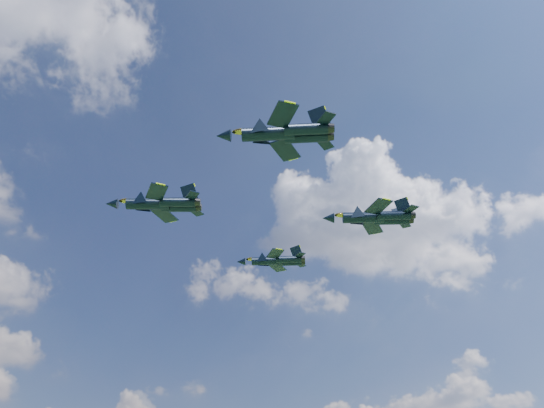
{
  "coord_description": "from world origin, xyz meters",
  "views": [
    {
      "loc": [
        -40.86,
        -53.21,
        22.08
      ],
      "look_at": [
        5.15,
        3.99,
        65.34
      ],
      "focal_mm": 35.0,
      "sensor_mm": 36.0,
      "label": 1
    }
  ],
  "objects": [
    {
      "name": "jet_left",
      "position": [
        -6.76,
        -9.18,
        65.73
      ],
      "size": [
        14.83,
        14.14,
        3.94
      ],
      "rotation": [
        0.0,
        0.0,
        0.83
      ],
      "color": "black"
    },
    {
      "name": "jet_lead",
      "position": [
        -10.67,
        17.18,
        65.66
      ],
      "size": [
        15.16,
        13.3,
        3.9
      ],
      "rotation": [
        0.0,
        0.0,
        0.9
      ],
      "color": "black"
    },
    {
      "name": "jet_slot",
      "position": [
        16.75,
        -4.15,
        63.42
      ],
      "size": [
        14.14,
        12.97,
        3.7
      ],
      "rotation": [
        0.0,
        0.0,
        0.86
      ],
      "color": "black"
    },
    {
      "name": "jet_right",
      "position": [
        15.22,
        18.68,
        63.43
      ],
      "size": [
        12.16,
        11.7,
        3.25
      ],
      "rotation": [
        0.0,
        0.0,
        0.82
      ],
      "color": "black"
    }
  ]
}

